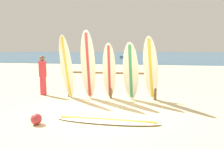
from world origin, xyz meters
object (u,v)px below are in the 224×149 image
Objects in this scene: surfboard_leaning_far_left at (67,67)px; beach_ball at (36,119)px; surfboard_leaning_left at (88,66)px; surfboard_lying_on_sand at (107,120)px; surfboard_leaning_center at (131,72)px; surfboard_rack at (111,79)px; surfboard_leaning_center_left at (109,72)px; surfboard_leaning_center_right at (151,70)px; beachgoer_standing at (43,74)px; small_boat_offshore at (126,57)px.

surfboard_leaning_far_left is 2.86m from beach_ball.
surfboard_leaning_left reaches higher than surfboard_lying_on_sand.
surfboard_leaning_far_left is at bearing -176.89° from surfboard_leaning_center.
surfboard_rack is 1.64× the size of surfboard_leaning_center_left.
surfboard_rack is at bearing 13.87° from surfboard_leaning_far_left.
surfboard_leaning_center_right is 2.73m from surfboard_lying_on_sand.
surfboard_leaning_center_left is (1.58, 0.09, -0.15)m from surfboard_leaning_far_left.
surfboard_leaning_center_left is 0.78m from surfboard_leaning_center.
surfboard_leaning_center_left is 0.76× the size of surfboard_lying_on_sand.
beachgoer_standing is at bearing 114.62° from beach_ball.
surfboard_leaning_center is at bearing 174.39° from surfboard_leaning_center_right.
surfboard_rack is 3.39m from beach_ball.
surfboard_leaning_left is 2.23m from surfboard_leaning_center_right.
beachgoer_standing is at bearing 139.66° from surfboard_lying_on_sand.
surfboard_leaning_far_left is at bearing -176.70° from surfboard_leaning_center_left.
surfboard_leaning_far_left is at bearing -178.89° from surfboard_leaning_center_right.
small_boat_offshore is at bearing 95.02° from surfboard_lying_on_sand.
surfboard_leaning_center_right reaches higher than surfboard_rack.
surfboard_lying_on_sand is 1.72× the size of beachgoer_standing.
surfboard_leaning_center_left is at bearing -8.69° from beachgoer_standing.
beach_ball is at bearing -114.07° from surfboard_rack.
surfboard_leaning_center_right is at bearing 63.16° from surfboard_lying_on_sand.
surfboard_leaning_center_right is 4.05m from beach_ball.
beachgoer_standing is at bearing 171.31° from surfboard_leaning_center_left.
surfboard_leaning_left is 1.58× the size of beachgoer_standing.
beach_ball is (1.45, -3.17, -0.74)m from beachgoer_standing.
beachgoer_standing is (-4.29, 0.46, -0.27)m from surfboard_leaning_center_right.
surfboard_leaning_far_left is 0.87× the size of surfboard_lying_on_sand.
beach_ball is at bearing -136.27° from surfboard_leaning_center_right.
surfboard_leaning_center_right is (2.23, 0.06, -0.11)m from surfboard_leaning_left.
surfboard_leaning_center_left is at bearing 3.30° from surfboard_leaning_far_left.
surfboard_rack is 1.56m from surfboard_leaning_center_right.
surfboard_rack is 2.67m from surfboard_lying_on_sand.
beachgoer_standing is 3.57m from beach_ball.
surfboard_rack is at bearing 27.55° from surfboard_leaning_left.
beach_ball is (-0.60, -2.65, -1.13)m from surfboard_leaning_left.
surfboard_leaning_center is 7.56× the size of beach_ball.
surfboard_leaning_center_left is 3.19m from beach_ball.
beachgoer_standing is (-2.81, 0.43, -0.16)m from surfboard_leaning_center_left.
beachgoer_standing is at bearing 165.66° from surfboard_leaning_left.
small_boat_offshore is (-3.12, 35.48, 0.22)m from surfboard_lying_on_sand.
surfboard_leaning_center_left reaches higher than small_boat_offshore.
surfboard_rack is 1.49× the size of surfboard_leaning_center_right.
surfboard_leaning_center_left is 0.99× the size of surfboard_leaning_center.
surfboard_leaning_center_left is at bearing -85.24° from small_boat_offshore.
small_boat_offshore is at bearing 89.92° from beachgoer_standing.
surfboard_leaning_left reaches higher than surfboard_leaning_center_left.
surfboard_lying_on_sand is at bearing -40.34° from beachgoer_standing.
beach_ball is at bearing -65.38° from beachgoer_standing.
surfboard_leaning_center is 3.61m from beachgoer_standing.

